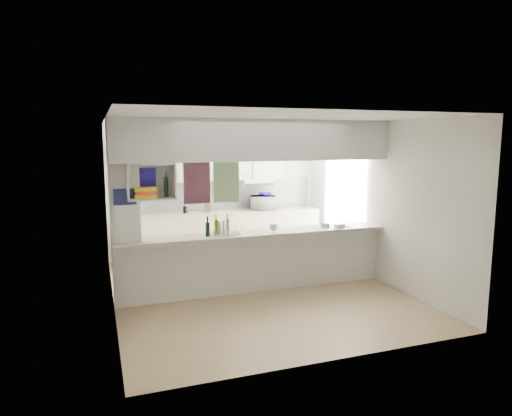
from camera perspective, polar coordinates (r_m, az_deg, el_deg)
name	(u,v)px	position (r m, az deg, el deg)	size (l,w,h in m)	color
floor	(256,290)	(7.16, 0.01, -10.26)	(4.80, 4.80, 0.00)	tan
ceiling	(256,120)	(6.79, 0.01, 11.00)	(4.80, 4.80, 0.00)	white
wall_back	(216,191)	(9.14, -5.01, 2.17)	(4.20, 4.20, 0.00)	silver
wall_left	(110,215)	(6.48, -17.80, -0.83)	(4.80, 4.80, 0.00)	silver
wall_right	(375,201)	(7.80, 14.71, 0.83)	(4.80, 4.80, 0.00)	silver
servery_partition	(245,184)	(6.76, -1.38, 3.02)	(4.20, 0.50, 2.60)	silver
cubby_shelf	(149,184)	(6.40, -13.17, 2.95)	(0.65, 0.35, 0.50)	white
kitchen_run	(228,216)	(8.99, -3.57, -0.97)	(3.60, 0.63, 2.24)	beige
microwave	(263,203)	(9.12, 0.91, 0.65)	(0.50, 0.34, 0.28)	white
bowl	(265,194)	(9.10, 1.15, 1.71)	(0.27, 0.27, 0.07)	#180C87
dish_rack	(226,228)	(6.81, -3.83, -2.53)	(0.42, 0.33, 0.21)	silver
cup	(274,228)	(6.94, 2.21, -2.46)	(0.12, 0.12, 0.10)	white
wine_bottles	(218,227)	(6.70, -4.82, -2.42)	(0.37, 0.15, 0.33)	black
plastic_tubs	(331,225)	(7.38, 9.37, -2.16)	(0.49, 0.22, 0.07)	silver
utensil_jar	(186,210)	(8.79, -8.79, -0.21)	(0.10, 0.10, 0.13)	black
knife_block	(208,206)	(8.91, -6.06, 0.19)	(0.10, 0.08, 0.21)	#57341D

